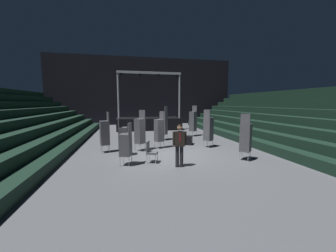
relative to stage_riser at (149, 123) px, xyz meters
name	(u,v)px	position (x,y,z in m)	size (l,w,h in m)	color
ground_plane	(171,156)	(0.00, -9.97, -0.72)	(22.00, 30.00, 0.10)	#515459
arena_end_wall	(144,91)	(0.00, 5.03, 3.33)	(22.00, 0.30, 8.00)	black
bleacher_bank_right	(293,116)	(8.00, -8.97, 1.13)	(6.00, 24.00, 3.60)	black
stage_riser	(149,123)	(0.00, 0.00, 0.00)	(6.15, 2.56, 5.42)	black
man_with_tie	(180,143)	(-0.09, -11.79, 0.33)	(0.57, 0.28, 1.76)	black
chair_stack_front_left	(193,121)	(2.95, -4.67, 0.53)	(0.62, 0.62, 2.39)	#B2B5BA
chair_stack_front_right	(159,130)	(-0.33, -8.26, 0.40)	(0.58, 0.58, 2.14)	#B2B5BA
chair_stack_mid_left	(164,123)	(0.39, -5.82, 0.53)	(0.61, 0.61, 2.39)	#B2B5BA
chair_stack_mid_right	(105,132)	(-3.29, -8.64, 0.40)	(0.54, 0.54, 2.14)	#B2B5BA
chair_stack_mid_centre	(208,129)	(2.53, -8.62, 0.44)	(0.61, 0.61, 2.22)	#B2B5BA
chair_stack_rear_left	(140,131)	(-1.46, -8.64, 0.44)	(0.62, 0.62, 2.22)	#B2B5BA
chair_stack_rear_right	(246,137)	(3.11, -11.46, 0.40)	(0.62, 0.62, 2.14)	#B2B5BA
chair_stack_rear_centre	(126,144)	(-2.22, -11.10, 0.23)	(0.55, 0.55, 1.79)	#B2B5BA
chair_stack_aisle_left	(123,137)	(-2.37, -9.48, 0.27)	(0.45, 0.45, 1.88)	#B2B5BA
equipment_road_case	(185,140)	(1.43, -7.53, -0.40)	(0.90, 0.60, 0.53)	black
loose_chair_near_man	(151,151)	(-1.16, -10.94, -0.13)	(0.57, 0.57, 0.95)	#B2B5BA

